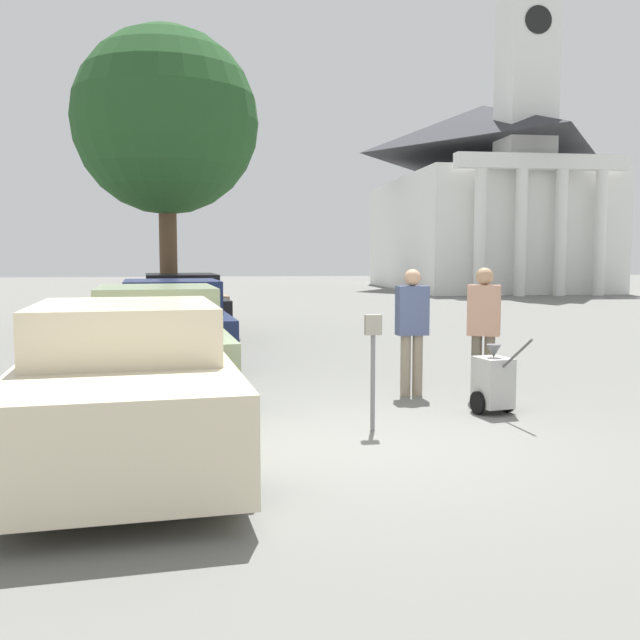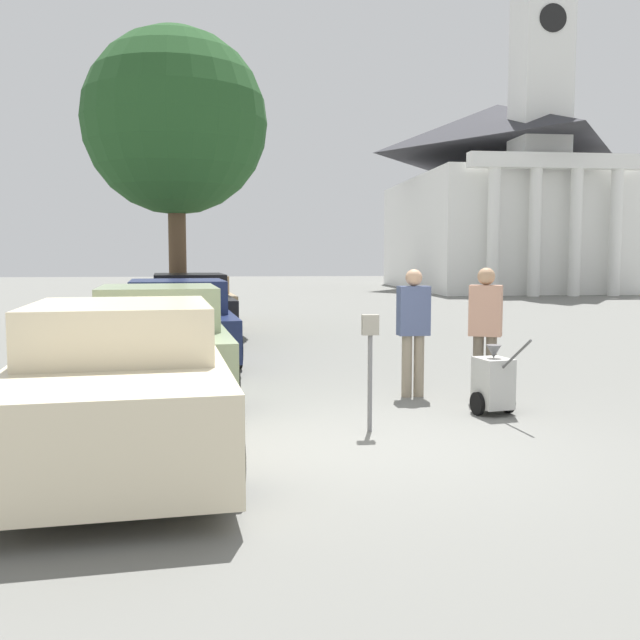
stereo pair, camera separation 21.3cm
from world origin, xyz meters
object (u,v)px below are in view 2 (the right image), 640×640
object	(u,v)px
parked_car_navy	(178,322)
church	(498,191)
equipment_cart	(493,383)
person_worker	(413,324)
parked_car_cream	(123,382)
parked_car_black	(189,308)
parked_car_tan	(198,301)
parked_car_sage	(159,342)
person_supervisor	(485,324)
parking_meter	(370,350)

from	to	relation	value
parked_car_navy	church	distance (m)	31.32
equipment_cart	person_worker	bearing A→B (deg)	109.84
parked_car_cream	parked_car_black	xyz separation A→B (m)	(0.00, 9.59, 0.02)
parked_car_tan	person_worker	world-z (taller)	person_worker
equipment_cart	church	distance (m)	34.22
parked_car_cream	parked_car_black	distance (m)	9.59
parked_car_black	parked_car_tan	distance (m)	3.53
equipment_cart	parked_car_cream	bearing A→B (deg)	-175.07
parked_car_cream	parked_car_sage	size ratio (longest dim) A/B	1.04
parked_car_navy	parked_car_tan	distance (m)	6.73
parked_car_navy	person_worker	xyz separation A→B (m)	(3.47, -4.03, 0.31)
equipment_cart	church	size ratio (longest dim) A/B	0.05
parked_car_navy	equipment_cart	world-z (taller)	parked_car_navy
person_worker	parked_car_navy	bearing A→B (deg)	-52.38
parked_car_navy	person_supervisor	distance (m)	6.16
parked_car_sage	equipment_cart	world-z (taller)	parked_car_sage
parked_car_black	parked_car_tan	size ratio (longest dim) A/B	1.03
parking_meter	parked_car_sage	bearing A→B (deg)	133.27
equipment_cart	parking_meter	bearing A→B (deg)	-168.63
parked_car_cream	equipment_cart	world-z (taller)	parked_car_cream
parked_car_sage	church	xyz separation A→B (m)	(16.02, 29.65, 4.92)
person_worker	church	bearing A→B (deg)	-115.48
person_worker	parked_car_sage	bearing A→B (deg)	-16.79
equipment_cart	parked_car_tan	bearing A→B (deg)	98.42
parked_car_tan	parked_car_sage	bearing A→B (deg)	-95.90
parked_car_black	person_supervisor	world-z (taller)	person_supervisor
parked_car_sage	person_supervisor	distance (m)	4.53
parked_car_cream	person_worker	world-z (taller)	person_worker
parked_car_cream	parked_car_tan	size ratio (longest dim) A/B	0.97
parked_car_black	parked_car_navy	bearing A→B (deg)	-95.89
person_supervisor	person_worker	bearing A→B (deg)	8.33
parked_car_cream	parked_car_navy	xyz separation A→B (m)	(0.00, 6.39, -0.01)
parked_car_tan	church	world-z (taller)	church
parking_meter	equipment_cart	distance (m)	1.84
person_worker	person_supervisor	world-z (taller)	person_supervisor
parked_car_black	church	bearing A→B (deg)	49.54
parked_car_black	church	xyz separation A→B (m)	(16.02, 23.26, 4.90)
parked_car_cream	person_supervisor	world-z (taller)	person_supervisor
parked_car_cream	person_worker	distance (m)	4.21
parked_car_black	parked_car_tan	world-z (taller)	parked_car_black
parked_car_cream	person_supervisor	distance (m)	4.84
person_supervisor	church	world-z (taller)	church
parked_car_sage	parked_car_navy	bearing A→B (deg)	84.09
person_supervisor	equipment_cart	world-z (taller)	person_supervisor
parked_car_tan	church	bearing A→B (deg)	45.02
person_worker	church	size ratio (longest dim) A/B	0.08
parked_car_tan	person_supervisor	size ratio (longest dim) A/B	2.96
parked_car_cream	church	xyz separation A→B (m)	(16.02, 32.85, 4.92)
person_supervisor	parked_car_navy	bearing A→B (deg)	-17.97
person_worker	church	xyz separation A→B (m)	(12.55, 30.49, 4.62)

